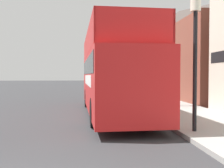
% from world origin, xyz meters
% --- Properties ---
extents(ground_plane, '(144.00, 144.00, 0.00)m').
position_xyz_m(ground_plane, '(0.00, 21.00, 0.00)').
color(ground_plane, '#333335').
extents(sidewalk, '(3.50, 108.00, 0.14)m').
position_xyz_m(sidewalk, '(6.43, 18.00, 0.07)').
color(sidewalk, '#999993').
rests_on(sidewalk, ground_plane).
extents(brick_terrace_rear, '(6.00, 24.00, 8.54)m').
position_xyz_m(brick_terrace_rear, '(11.18, 22.84, 4.27)').
color(brick_terrace_rear, brown).
rests_on(brick_terrace_rear, ground_plane).
extents(tour_bus, '(2.97, 10.46, 3.96)m').
position_xyz_m(tour_bus, '(3.01, 9.11, 1.82)').
color(tour_bus, red).
rests_on(tour_bus, ground_plane).
extents(parked_car_ahead_of_bus, '(1.91, 4.54, 1.54)m').
position_xyz_m(parked_car_ahead_of_bus, '(3.54, 16.27, 0.71)').
color(parked_car_ahead_of_bus, maroon).
rests_on(parked_car_ahead_of_bus, ground_plane).
extents(lamp_post_nearest, '(0.35, 0.35, 4.44)m').
position_xyz_m(lamp_post_nearest, '(5.16, 4.39, 3.22)').
color(lamp_post_nearest, black).
rests_on(lamp_post_nearest, sidewalk).
extents(lamp_post_second, '(0.35, 0.35, 5.04)m').
position_xyz_m(lamp_post_second, '(5.14, 11.51, 3.59)').
color(lamp_post_second, black).
rests_on(lamp_post_second, sidewalk).
extents(lamp_post_third, '(0.35, 0.35, 4.75)m').
position_xyz_m(lamp_post_third, '(5.13, 18.62, 3.41)').
color(lamp_post_third, black).
rests_on(lamp_post_third, sidewalk).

